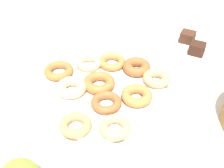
# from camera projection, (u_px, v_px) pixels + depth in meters

# --- Properties ---
(ground_plane) EXTENTS (2.40, 2.40, 0.00)m
(ground_plane) POSITION_uv_depth(u_px,v_px,m) (102.00, 93.00, 0.82)
(ground_plane) COLOR beige
(donut_plate) EXTENTS (0.35, 0.35, 0.01)m
(donut_plate) POSITION_uv_depth(u_px,v_px,m) (102.00, 92.00, 0.82)
(donut_plate) COLOR silver
(donut_plate) RESTS_ON ground_plane
(donut_0) EXTENTS (0.12, 0.12, 0.02)m
(donut_0) POSITION_uv_depth(u_px,v_px,m) (59.00, 71.00, 0.86)
(donut_0) COLOR #AD6B33
(donut_0) RESTS_ON donut_plate
(donut_1) EXTENTS (0.09, 0.09, 0.02)m
(donut_1) POSITION_uv_depth(u_px,v_px,m) (89.00, 63.00, 0.89)
(donut_1) COLOR #EABC84
(donut_1) RESTS_ON donut_plate
(donut_2) EXTENTS (0.13, 0.13, 0.03)m
(donut_2) POSITION_uv_depth(u_px,v_px,m) (99.00, 83.00, 0.81)
(donut_2) COLOR #AD6B33
(donut_2) RESTS_ON donut_plate
(donut_3) EXTENTS (0.10, 0.10, 0.02)m
(donut_3) POSITION_uv_depth(u_px,v_px,m) (77.00, 126.00, 0.69)
(donut_3) COLOR tan
(donut_3) RESTS_ON donut_plate
(donut_4) EXTENTS (0.11, 0.11, 0.03)m
(donut_4) POSITION_uv_depth(u_px,v_px,m) (136.00, 97.00, 0.77)
(donut_4) COLOR #BC7A3D
(donut_4) RESTS_ON donut_plate
(donut_5) EXTENTS (0.11, 0.11, 0.02)m
(donut_5) POSITION_uv_depth(u_px,v_px,m) (106.00, 103.00, 0.76)
(donut_5) COLOR #995B2D
(donut_5) RESTS_ON donut_plate
(donut_6) EXTENTS (0.09, 0.09, 0.03)m
(donut_6) POSITION_uv_depth(u_px,v_px,m) (157.00, 78.00, 0.83)
(donut_6) COLOR tan
(donut_6) RESTS_ON donut_plate
(donut_7) EXTENTS (0.09, 0.09, 0.02)m
(donut_7) POSITION_uv_depth(u_px,v_px,m) (112.00, 62.00, 0.89)
(donut_7) COLOR #BC7A3D
(donut_7) RESTS_ON donut_plate
(donut_8) EXTENTS (0.10, 0.10, 0.02)m
(donut_8) POSITION_uv_depth(u_px,v_px,m) (115.00, 127.00, 0.69)
(donut_8) COLOR tan
(donut_8) RESTS_ON donut_plate
(donut_9) EXTENTS (0.09, 0.09, 0.03)m
(donut_9) POSITION_uv_depth(u_px,v_px,m) (137.00, 67.00, 0.87)
(donut_9) COLOR #995B2D
(donut_9) RESTS_ON donut_plate
(donut_10) EXTENTS (0.12, 0.12, 0.03)m
(donut_10) POSITION_uv_depth(u_px,v_px,m) (71.00, 88.00, 0.80)
(donut_10) COLOR #EABC84
(donut_10) RESTS_ON donut_plate
(cake_plate) EXTENTS (0.22, 0.22, 0.01)m
(cake_plate) POSITION_uv_depth(u_px,v_px,m) (189.00, 49.00, 0.98)
(cake_plate) COLOR silver
(cake_plate) RESTS_ON ground_plane
(brownie_near) EXTENTS (0.05, 0.05, 0.04)m
(brownie_near) POSITION_uv_depth(u_px,v_px,m) (188.00, 37.00, 0.99)
(brownie_near) COLOR #472819
(brownie_near) RESTS_ON cake_plate
(brownie_far) EXTENTS (0.05, 0.05, 0.04)m
(brownie_far) POSITION_uv_depth(u_px,v_px,m) (197.00, 49.00, 0.94)
(brownie_far) COLOR #381E14
(brownie_far) RESTS_ON cake_plate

